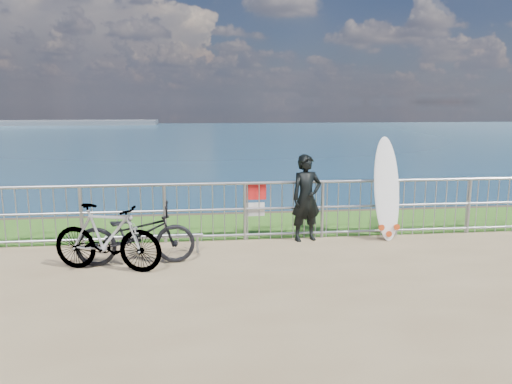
{
  "coord_description": "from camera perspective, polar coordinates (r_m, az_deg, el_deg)",
  "views": [
    {
      "loc": [
        -1.37,
        -7.59,
        2.6
      ],
      "look_at": [
        -0.34,
        1.2,
        1.0
      ],
      "focal_mm": 35.0,
      "sensor_mm": 36.0,
      "label": 1
    }
  ],
  "objects": [
    {
      "name": "grass_strip",
      "position": [
        10.7,
        0.85,
        -3.76
      ],
      "size": [
        120.0,
        120.0,
        0.0
      ],
      "primitive_type": "plane",
      "color": "#30681C",
      "rests_on": "ground"
    },
    {
      "name": "railing",
      "position": [
        9.51,
        1.82,
        -2.02
      ],
      "size": [
        10.06,
        0.1,
        1.13
      ],
      "color": "#95989E",
      "rests_on": "ground"
    },
    {
      "name": "surfboard",
      "position": [
        9.78,
        14.71,
        -0.06
      ],
      "size": [
        0.55,
        0.5,
        1.97
      ],
      "color": "white",
      "rests_on": "ground"
    },
    {
      "name": "bike_rack",
      "position": [
        8.82,
        -11.51,
        -5.18
      ],
      "size": [
        1.66,
        0.05,
        0.35
      ],
      "color": "#95989E",
      "rests_on": "ground"
    },
    {
      "name": "bicycle_far",
      "position": [
        8.09,
        -16.65,
        -5.01
      ],
      "size": [
        1.84,
        0.99,
        1.06
      ],
      "primitive_type": "imported",
      "rotation": [
        0.0,
        0.0,
        1.28
      ],
      "color": "black",
      "rests_on": "ground"
    },
    {
      "name": "surfer",
      "position": [
        9.43,
        5.78,
        -0.68
      ],
      "size": [
        0.67,
        0.52,
        1.64
      ],
      "primitive_type": "imported",
      "rotation": [
        0.0,
        0.0,
        0.24
      ],
      "color": "black",
      "rests_on": "ground"
    },
    {
      "name": "seascape",
      "position": [
        160.9,
        -22.17,
        7.13
      ],
      "size": [
        260.0,
        260.0,
        5.0
      ],
      "color": "brown",
      "rests_on": "ground"
    },
    {
      "name": "bicycle_near",
      "position": [
        8.29,
        -13.58,
        -4.74
      ],
      "size": [
        1.92,
        0.74,
        0.99
      ],
      "primitive_type": "imported",
      "rotation": [
        0.0,
        0.0,
        1.62
      ],
      "color": "black",
      "rests_on": "ground"
    }
  ]
}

